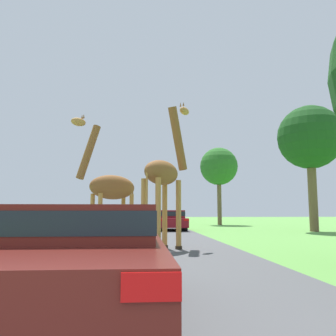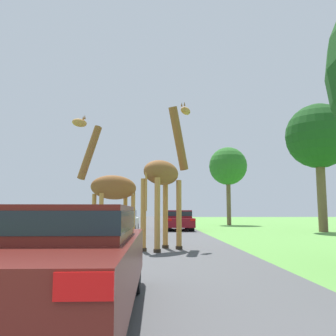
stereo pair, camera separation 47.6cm
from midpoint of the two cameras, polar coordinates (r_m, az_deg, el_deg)
name	(u,v)px [view 2 (the right image)]	position (r m, az deg, el deg)	size (l,w,h in m)	color
road	(141,227)	(30.52, -3.96, -9.37)	(8.32, 120.00, 0.00)	#4C4C4F
giraffe_near_road	(165,175)	(12.40, 0.59, -1.11)	(2.03, 2.33, 5.48)	#B77F3D
giraffe_companion	(111,187)	(13.48, -8.14, -3.03)	(2.45, 1.98, 4.78)	#B77F3D
car_lead_maroon	(56,257)	(4.62, -14.64, -13.68)	(1.95, 4.71, 1.37)	#561914
car_queue_right	(179,220)	(25.05, 2.27, -8.26)	(1.86, 4.63, 1.37)	maroon
car_queue_left	(119,222)	(17.86, -7.18, -8.62)	(1.83, 4.63, 1.41)	silver
car_far_ahead	(119,219)	(28.10, -7.31, -8.11)	(1.96, 4.77, 1.30)	silver
tree_centre_back	(319,137)	(25.46, 23.52, 4.57)	(4.23, 4.23, 8.33)	brown
tree_right_cluster	(228,167)	(35.00, 9.98, 0.23)	(3.66, 3.66, 7.49)	brown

